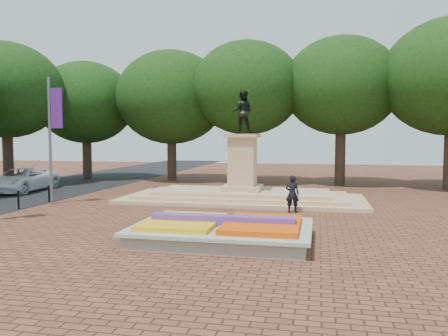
# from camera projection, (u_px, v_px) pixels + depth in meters

# --- Properties ---
(ground) EXTENTS (90.00, 90.00, 0.00)m
(ground) POSITION_uv_depth(u_px,v_px,m) (209.00, 228.00, 17.81)
(ground) COLOR brown
(ground) RESTS_ON ground
(flower_bed) EXTENTS (6.30, 4.30, 0.91)m
(flower_bed) POSITION_uv_depth(u_px,v_px,m) (223.00, 230.00, 15.62)
(flower_bed) COLOR gray
(flower_bed) RESTS_ON ground
(monument) EXTENTS (14.00, 6.00, 6.40)m
(monument) POSITION_uv_depth(u_px,v_px,m) (242.00, 186.00, 25.55)
(monument) COLOR tan
(monument) RESTS_ON ground
(tree_row_back) EXTENTS (44.80, 8.80, 10.43)m
(tree_row_back) POSITION_uv_depth(u_px,v_px,m) (293.00, 100.00, 34.40)
(tree_row_back) COLOR #38261F
(tree_row_back) RESTS_ON ground
(van) EXTENTS (3.11, 6.01, 1.62)m
(van) POSITION_uv_depth(u_px,v_px,m) (22.00, 180.00, 29.75)
(van) COLOR white
(van) RESTS_ON ground
(pedestrian) EXTENTS (0.70, 0.49, 1.85)m
(pedestrian) POSITION_uv_depth(u_px,v_px,m) (292.00, 194.00, 21.44)
(pedestrian) COLOR black
(pedestrian) RESTS_ON ground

